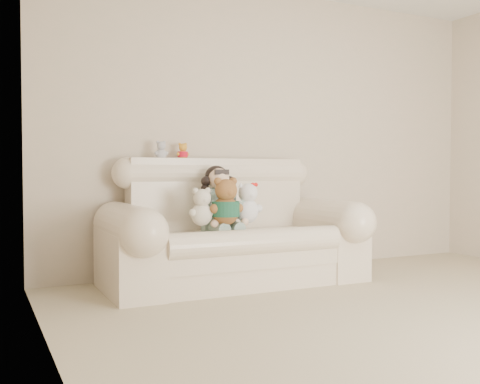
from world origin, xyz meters
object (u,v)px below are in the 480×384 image
seated_child (218,198)px  white_cat (247,199)px  brown_teddy (226,197)px  cream_teddy (202,203)px  sofa (235,220)px

seated_child → white_cat: 0.25m
seated_child → brown_teddy: seated_child is taller
white_cat → cream_teddy: 0.41m
seated_child → brown_teddy: (-0.04, -0.24, 0.02)m
sofa → cream_teddy: sofa is taller
seated_child → brown_teddy: size_ratio=1.28×
sofa → white_cat: sofa is taller
white_cat → brown_teddy: bearing=-179.6°
seated_child → white_cat: (0.18, -0.17, -0.00)m
white_cat → cream_teddy: bearing=168.2°
brown_teddy → cream_teddy: size_ratio=1.27×
brown_teddy → cream_teddy: brown_teddy is taller
seated_child → cream_teddy: bearing=-130.2°
white_cat → cream_teddy: (-0.41, -0.03, -0.02)m
seated_child → white_cat: bearing=-35.5°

